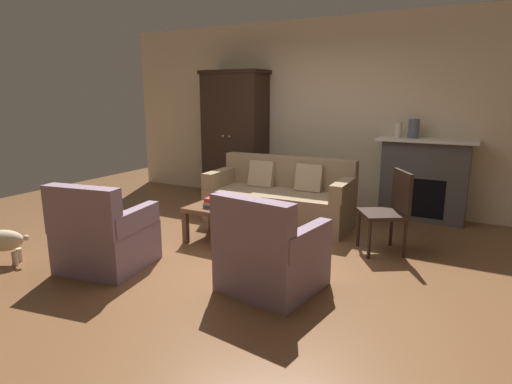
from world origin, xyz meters
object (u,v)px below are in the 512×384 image
at_px(side_chair_wooden, 391,207).
at_px(mantel_vase_cream, 398,130).
at_px(couch, 280,199).
at_px(book_stack, 216,203).
at_px(fireplace, 424,179).
at_px(fruit_bowl, 245,208).
at_px(mantel_vase_slate, 414,129).
at_px(armoire, 235,135).
at_px(coffee_table, 235,213).
at_px(armchair_near_left, 104,238).
at_px(armchair_near_right, 270,256).

bearing_deg(side_chair_wooden, mantel_vase_cream, 99.55).
bearing_deg(couch, book_stack, -104.84).
bearing_deg(book_stack, side_chair_wooden, 19.47).
height_order(fireplace, fruit_bowl, fireplace).
relative_size(fruit_bowl, mantel_vase_cream, 1.68).
distance_m(fruit_bowl, mantel_vase_slate, 2.65).
bearing_deg(couch, armoire, 143.37).
height_order(coffee_table, armchair_near_left, armchair_near_left).
distance_m(couch, armchair_near_right, 2.09).
height_order(fruit_bowl, mantel_vase_slate, mantel_vase_slate).
bearing_deg(armchair_near_left, couch, 69.70).
bearing_deg(armoire, fruit_bowl, -56.28).
relative_size(armoire, book_stack, 7.96).
distance_m(couch, mantel_vase_cream, 1.87).
height_order(mantel_vase_slate, side_chair_wooden, mantel_vase_slate).
xyz_separation_m(armoire, book_stack, (0.99, -2.06, -0.56)).
bearing_deg(couch, mantel_vase_cream, 38.33).
distance_m(armoire, couch, 1.76).
xyz_separation_m(book_stack, side_chair_wooden, (1.83, 0.65, 0.04)).
relative_size(fruit_bowl, side_chair_wooden, 0.37).
bearing_deg(armchair_near_left, mantel_vase_slate, 54.74).
xyz_separation_m(armchair_near_right, side_chair_wooden, (0.72, 1.47, 0.20)).
bearing_deg(armchair_near_right, fireplace, 73.96).
height_order(armoire, couch, armoire).
relative_size(coffee_table, fruit_bowl, 3.26).
distance_m(couch, coffee_table, 1.04).
xyz_separation_m(coffee_table, armchair_near_left, (-0.75, -1.24, -0.05)).
bearing_deg(mantel_vase_slate, armchair_near_right, -102.85).
bearing_deg(side_chair_wooden, mantel_vase_slate, 91.88).
height_order(fruit_bowl, book_stack, book_stack).
xyz_separation_m(fireplace, coffee_table, (-1.75, -2.07, -0.20)).
bearing_deg(fruit_bowl, coffee_table, 165.34).
bearing_deg(coffee_table, book_stack, -160.02).
bearing_deg(armoire, fireplace, 1.51).
xyz_separation_m(fruit_bowl, mantel_vase_slate, (1.41, 2.09, 0.79)).
bearing_deg(fireplace, fruit_bowl, -127.08).
relative_size(mantel_vase_cream, mantel_vase_slate, 0.79).
xyz_separation_m(fireplace, armoire, (-2.95, -0.08, 0.47)).
distance_m(armoire, mantel_vase_cream, 2.58).
bearing_deg(book_stack, armchair_near_left, -115.17).
bearing_deg(mantel_vase_slate, armchair_near_left, -125.26).
height_order(mantel_vase_cream, armchair_near_left, mantel_vase_cream).
bearing_deg(armchair_near_right, coffee_table, 135.25).
bearing_deg(fireplace, armchair_near_right, -106.04).
bearing_deg(fruit_bowl, book_stack, -174.89).
bearing_deg(armchair_near_right, mantel_vase_cream, 80.90).
distance_m(mantel_vase_slate, side_chair_wooden, 1.65).
relative_size(armoire, couch, 1.06).
bearing_deg(side_chair_wooden, fireplace, 84.98).
relative_size(coffee_table, mantel_vase_slate, 4.35).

